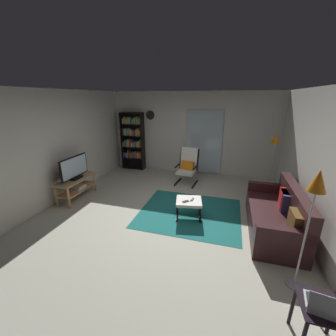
# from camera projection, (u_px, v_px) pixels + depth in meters

# --- Properties ---
(ground_plane) EXTENTS (7.02, 7.02, 0.00)m
(ground_plane) POSITION_uv_depth(u_px,v_px,m) (166.00, 213.00, 4.70)
(ground_plane) COLOR #B1AE9C
(wall_back) EXTENTS (5.60, 0.06, 2.60)m
(wall_back) POSITION_uv_depth(u_px,v_px,m) (192.00, 133.00, 6.94)
(wall_back) COLOR silver
(wall_back) RESTS_ON ground
(wall_left) EXTENTS (0.06, 6.00, 2.60)m
(wall_left) POSITION_uv_depth(u_px,v_px,m) (56.00, 147.00, 5.01)
(wall_left) COLOR silver
(wall_left) RESTS_ON ground
(wall_right) EXTENTS (0.06, 6.00, 2.60)m
(wall_right) POSITION_uv_depth(u_px,v_px,m) (320.00, 167.00, 3.58)
(wall_right) COLOR silver
(wall_right) RESTS_ON ground
(glass_door_panel) EXTENTS (1.10, 0.01, 2.00)m
(glass_door_panel) POSITION_uv_depth(u_px,v_px,m) (204.00, 142.00, 6.84)
(glass_door_panel) COLOR silver
(area_rug) EXTENTS (2.15, 1.87, 0.01)m
(area_rug) POSITION_uv_depth(u_px,v_px,m) (190.00, 212.00, 4.72)
(area_rug) COLOR #1B6762
(area_rug) RESTS_ON ground
(tv_stand) EXTENTS (0.45, 1.12, 0.52)m
(tv_stand) POSITION_uv_depth(u_px,v_px,m) (77.00, 185.00, 5.32)
(tv_stand) COLOR tan
(tv_stand) RESTS_ON ground
(television) EXTENTS (0.20, 0.90, 0.56)m
(television) POSITION_uv_depth(u_px,v_px,m) (74.00, 168.00, 5.17)
(television) COLOR black
(television) RESTS_ON tv_stand
(bookshelf_near_tv) EXTENTS (0.77, 0.30, 1.94)m
(bookshelf_near_tv) POSITION_uv_depth(u_px,v_px,m) (133.00, 139.00, 7.37)
(bookshelf_near_tv) COLOR black
(bookshelf_near_tv) RESTS_ON ground
(leather_sofa) EXTENTS (0.82, 1.94, 0.87)m
(leather_sofa) POSITION_uv_depth(u_px,v_px,m) (277.00, 216.00, 3.99)
(leather_sofa) COLOR #341A1C
(leather_sofa) RESTS_ON ground
(lounge_armchair) EXTENTS (0.61, 0.69, 1.02)m
(lounge_armchair) POSITION_uv_depth(u_px,v_px,m) (188.00, 165.00, 6.23)
(lounge_armchair) COLOR black
(lounge_armchair) RESTS_ON ground
(ottoman) EXTENTS (0.60, 0.57, 0.38)m
(ottoman) POSITION_uv_depth(u_px,v_px,m) (189.00, 203.00, 4.47)
(ottoman) COLOR white
(ottoman) RESTS_ON ground
(tv_remote) EXTENTS (0.06, 0.15, 0.02)m
(tv_remote) POSITION_uv_depth(u_px,v_px,m) (192.00, 199.00, 4.46)
(tv_remote) COLOR black
(tv_remote) RESTS_ON ottoman
(cell_phone) EXTENTS (0.15, 0.15, 0.01)m
(cell_phone) POSITION_uv_depth(u_px,v_px,m) (186.00, 201.00, 4.38)
(cell_phone) COLOR black
(cell_phone) RESTS_ON ottoman
(floor_lamp_by_sofa) EXTENTS (0.22, 0.22, 1.65)m
(floor_lamp_by_sofa) POSITION_uv_depth(u_px,v_px,m) (315.00, 194.00, 2.48)
(floor_lamp_by_sofa) COLOR #A5A5AD
(floor_lamp_by_sofa) RESTS_ON ground
(floor_lamp_by_shelf) EXTENTS (0.22, 0.22, 1.56)m
(floor_lamp_by_shelf) POSITION_uv_depth(u_px,v_px,m) (274.00, 145.00, 5.38)
(floor_lamp_by_shelf) COLOR #A5A5AD
(floor_lamp_by_shelf) RESTS_ON ground
(side_table) EXTENTS (0.43, 0.43, 0.54)m
(side_table) POSITION_uv_depth(u_px,v_px,m) (321.00, 316.00, 2.06)
(side_table) COLOR black
(side_table) RESTS_ON ground
(laptop) EXTENTS (0.36, 0.33, 0.20)m
(laptop) POSITION_uv_depth(u_px,v_px,m) (326.00, 306.00, 1.97)
(laptop) COLOR #B7BABF
(laptop) RESTS_ON side_table
(wall_clock) EXTENTS (0.29, 0.03, 0.29)m
(wall_clock) POSITION_uv_depth(u_px,v_px,m) (150.00, 115.00, 7.06)
(wall_clock) COLOR silver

